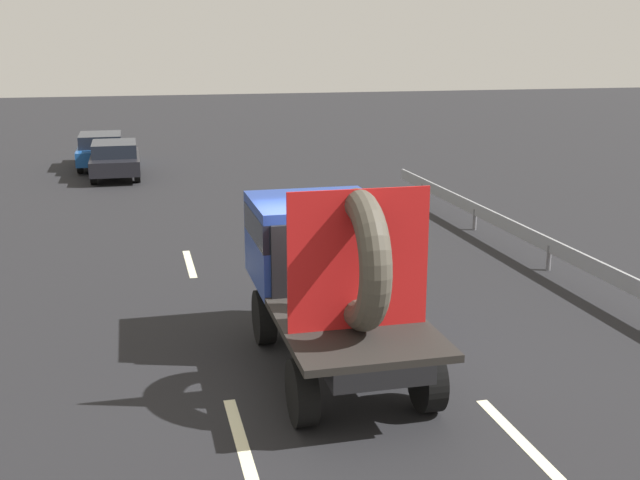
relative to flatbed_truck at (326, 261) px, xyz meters
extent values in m
plane|color=black|center=(0.22, -0.36, -1.54)|extent=(120.00, 120.00, 0.00)
cylinder|color=black|center=(-0.85, 0.74, -1.10)|extent=(0.28, 0.88, 0.88)
cylinder|color=black|center=(0.85, 0.74, -1.10)|extent=(0.28, 0.88, 0.88)
cylinder|color=black|center=(-0.85, -2.13, -1.10)|extent=(0.28, 0.88, 0.88)
cylinder|color=black|center=(0.85, -2.13, -1.10)|extent=(0.28, 0.88, 0.88)
cube|color=black|center=(0.00, -0.61, -0.66)|extent=(1.30, 4.66, 0.25)
cube|color=navy|center=(0.00, 0.74, 0.14)|extent=(2.00, 1.96, 1.35)
cube|color=black|center=(0.00, 0.69, 0.43)|extent=(2.02, 1.86, 0.44)
cube|color=black|center=(0.00, -1.59, -0.49)|extent=(2.00, 2.70, 0.10)
cube|color=black|center=(0.00, -0.28, 0.11)|extent=(1.80, 0.08, 1.10)
torus|color=#474238|center=(0.00, -1.74, 0.50)|extent=(0.41, 1.87, 1.87)
cube|color=red|center=(0.00, -1.74, 0.50)|extent=(1.90, 0.03, 1.87)
cylinder|color=black|center=(-4.10, 18.74, -1.24)|extent=(0.21, 0.60, 0.60)
cylinder|color=black|center=(-2.64, 18.74, -1.24)|extent=(0.21, 0.60, 0.60)
cylinder|color=black|center=(-4.10, 16.24, -1.24)|extent=(0.21, 0.60, 0.60)
cylinder|color=black|center=(-2.64, 16.24, -1.24)|extent=(0.21, 0.60, 0.60)
cube|color=black|center=(-3.37, 17.49, -0.98)|extent=(1.68, 3.92, 0.51)
cube|color=black|center=(-3.37, 17.40, -0.49)|extent=(1.51, 2.19, 0.47)
cube|color=gray|center=(5.77, 5.22, -0.99)|extent=(0.06, 14.99, 0.32)
cylinder|color=slate|center=(5.77, 3.35, -1.26)|extent=(0.10, 0.10, 0.55)
cylinder|color=slate|center=(5.77, 7.10, -1.26)|extent=(0.10, 0.10, 0.55)
cylinder|color=slate|center=(5.77, 10.84, -1.26)|extent=(0.10, 0.10, 0.55)
cube|color=beige|center=(-1.69, -2.29, -1.53)|extent=(0.16, 2.11, 0.01)
cube|color=beige|center=(-1.69, 5.67, -1.53)|extent=(0.16, 2.19, 0.01)
cube|color=beige|center=(1.69, -3.10, -1.53)|extent=(0.16, 2.07, 0.01)
cube|color=beige|center=(1.69, 5.68, -1.53)|extent=(0.16, 2.83, 0.01)
cylinder|color=black|center=(-4.66, 21.24, -1.23)|extent=(0.21, 0.61, 0.61)
cylinder|color=black|center=(-3.18, 21.24, -1.23)|extent=(0.21, 0.61, 0.61)
cylinder|color=black|center=(-4.66, 18.68, -1.23)|extent=(0.21, 0.61, 0.61)
cylinder|color=black|center=(-3.18, 18.68, -1.23)|extent=(0.21, 0.61, 0.61)
cube|color=#194C99|center=(-3.92, 19.96, -0.97)|extent=(1.71, 4.00, 0.52)
cube|color=black|center=(-3.92, 19.86, -0.47)|extent=(1.54, 2.24, 0.48)
camera|label=1|loc=(-2.79, -11.06, 3.29)|focal=43.70mm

